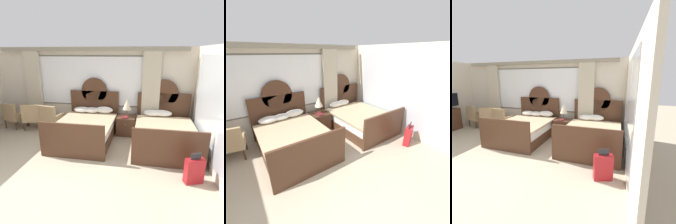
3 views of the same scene
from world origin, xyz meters
The scene contains 12 objects.
ground_plane centered at (0.00, 0.00, 0.00)m, with size 24.00×24.00×0.00m, color tan.
wall_back_window centered at (0.00, 3.71, 1.43)m, with size 6.73×0.22×2.70m.
wall_right_mirror centered at (3.40, 1.58, 1.35)m, with size 0.08×4.31×2.70m.
bed_near_window centered at (0.16, 2.57, 0.35)m, with size 1.66×2.25×1.73m.
bed_near_mirror centered at (2.44, 2.56, 0.35)m, with size 1.66×2.25×1.73m.
nightstand_between_beds centered at (1.30, 3.20, 0.29)m, with size 0.59×0.61×0.58m.
table_lamp_on_nightstand centered at (1.31, 3.20, 0.97)m, with size 0.27×0.27×0.55m.
book_on_nightstand centered at (1.27, 3.08, 0.60)m, with size 0.18×0.26×0.03m.
armchair_by_window_left centered at (-1.18, 3.02, 0.46)m, with size 0.67×0.67×0.89m.
armchair_by_window_centre centered at (-1.86, 3.02, 0.46)m, with size 0.73×0.73×0.89m.
armchair_by_window_right centered at (-2.57, 3.02, 0.46)m, with size 0.69×0.69×0.89m.
suitcase_on_floor centered at (2.92, 0.94, 0.27)m, with size 0.40×0.27×0.66m.
Camera 3 is at (3.12, -2.11, 2.00)m, focal length 25.92 mm.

